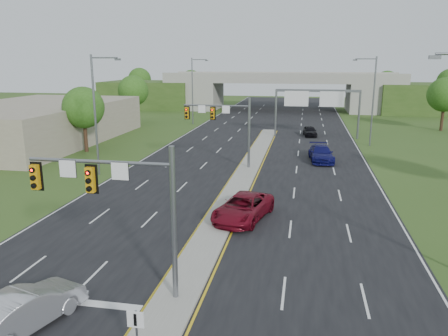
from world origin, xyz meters
TOP-DOWN VIEW (x-y plane):
  - ground at (0.00, 0.00)m, footprint 240.00×240.00m
  - road at (0.00, 35.00)m, footprint 24.00×160.00m
  - median at (0.00, 23.00)m, footprint 2.00×54.00m
  - lane_markings at (-0.60, 28.91)m, footprint 23.72×160.00m
  - signal_mast_near at (-2.26, -0.07)m, footprint 6.62×0.60m
  - signal_mast_far at (-2.26, 24.93)m, footprint 6.62×0.60m
  - keep_right_sign at (0.00, -4.53)m, footprint 0.60×0.13m
  - sign_gantry at (6.68, 44.92)m, footprint 11.58×0.44m
  - overpass at (0.00, 80.00)m, footprint 80.00×14.00m
  - lightpole_l_mid at (-13.30, 20.00)m, footprint 2.85×0.25m
  - lightpole_l_far at (-13.30, 55.00)m, footprint 2.85×0.25m
  - lightpole_r_far at (13.30, 40.00)m, footprint 2.85×0.25m
  - tree_l_near at (-20.00, 30.00)m, footprint 4.80×4.80m
  - tree_l_mid at (-24.00, 55.00)m, footprint 5.20×5.20m
  - tree_r_mid at (26.00, 55.00)m, footprint 5.20×5.20m
  - tree_back_a at (-38.00, 94.00)m, footprint 6.00×6.00m
  - tree_back_b at (-24.00, 94.00)m, footprint 5.60×5.60m
  - tree_back_c at (24.00, 94.00)m, footprint 5.60×5.60m
  - commercial_building at (-30.00, 35.00)m, footprint 18.00×30.00m
  - car_silver at (-5.22, -3.06)m, footprint 3.14×5.25m
  - car_far_a at (1.50, 10.69)m, footprint 4.07×6.43m
  - car_far_b at (7.15, 29.75)m, footprint 2.85×5.90m
  - car_far_c at (6.06, 46.17)m, footprint 2.20×4.37m

SIDE VIEW (x-z plane):
  - ground at x=0.00m, z-range 0.00..0.00m
  - road at x=0.00m, z-range 0.00..0.02m
  - lane_markings at x=-0.60m, z-range 0.02..0.03m
  - median at x=0.00m, z-range 0.02..0.18m
  - car_far_c at x=6.06m, z-range 0.02..1.45m
  - car_silver at x=-5.22m, z-range 0.02..1.65m
  - car_far_a at x=1.50m, z-range 0.02..1.67m
  - car_far_b at x=7.15m, z-range 0.02..1.67m
  - keep_right_sign at x=0.00m, z-range 0.42..2.62m
  - commercial_building at x=-30.00m, z-range 0.00..5.00m
  - overpass at x=0.00m, z-range -0.50..7.60m
  - signal_mast_near at x=-2.26m, z-range 1.23..8.23m
  - signal_mast_far at x=-2.26m, z-range 1.23..8.23m
  - tree_l_near at x=-20.00m, z-range 1.38..8.98m
  - sign_gantry at x=6.68m, z-range 1.90..8.58m
  - tree_l_mid at x=-24.00m, z-range 1.44..9.57m
  - tree_r_mid at x=26.00m, z-range 1.44..9.57m
  - tree_back_b at x=-24.00m, z-range 1.35..9.67m
  - tree_back_c at x=24.00m, z-range 1.35..9.67m
  - tree_back_a at x=-38.00m, z-range 1.41..10.26m
  - lightpole_l_mid at x=-13.30m, z-range 0.60..11.60m
  - lightpole_l_far at x=-13.30m, z-range 0.60..11.60m
  - lightpole_r_far at x=13.30m, z-range 0.60..11.60m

